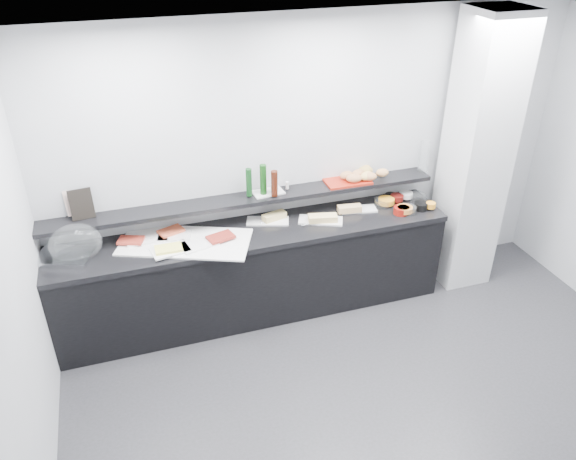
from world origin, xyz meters
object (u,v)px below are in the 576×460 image
object	(u,v)px
sandwich_plate_mid	(321,220)
framed_print	(81,204)
carafe	(424,156)
cloche_base	(65,256)
condiment_tray	(268,192)
bread_tray	(346,180)

from	to	relation	value
sandwich_plate_mid	framed_print	world-z (taller)	framed_print
carafe	sandwich_plate_mid	bearing A→B (deg)	-168.45
cloche_base	carafe	size ratio (longest dim) A/B	1.48
cloche_base	carafe	distance (m)	3.42
framed_print	condiment_tray	xyz separation A→B (m)	(1.60, -0.03, -0.12)
cloche_base	sandwich_plate_mid	distance (m)	2.23
sandwich_plate_mid	condiment_tray	xyz separation A→B (m)	(-0.43, 0.23, 0.25)
cloche_base	condiment_tray	bearing A→B (deg)	27.14
carafe	condiment_tray	bearing A→B (deg)	-179.62
condiment_tray	sandwich_plate_mid	bearing A→B (deg)	-33.06
framed_print	condiment_tray	bearing A→B (deg)	-7.49
bread_tray	sandwich_plate_mid	bearing A→B (deg)	-144.36
framed_print	condiment_tray	size ratio (longest dim) A/B	0.93
condiment_tray	bread_tray	size ratio (longest dim) A/B	0.65
sandwich_plate_mid	bread_tray	world-z (taller)	bread_tray
bread_tray	carafe	world-z (taller)	carafe
cloche_base	sandwich_plate_mid	size ratio (longest dim) A/B	1.11
cloche_base	carafe	xyz separation A→B (m)	(3.39, 0.17, 0.38)
sandwich_plate_mid	carafe	distance (m)	1.24
cloche_base	condiment_tray	distance (m)	1.82
framed_print	bread_tray	distance (m)	2.39
framed_print	carafe	distance (m)	3.20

